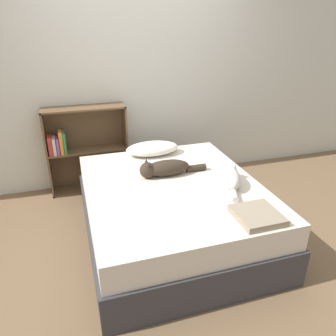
# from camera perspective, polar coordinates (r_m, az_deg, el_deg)

# --- Properties ---
(ground_plane) EXTENTS (8.00, 8.00, 0.00)m
(ground_plane) POSITION_cam_1_polar(r_m,az_deg,el_deg) (3.23, 0.75, -11.67)
(ground_plane) COLOR brown
(wall_back) EXTENTS (8.00, 0.06, 2.50)m
(wall_back) POSITION_cam_1_polar(r_m,az_deg,el_deg) (4.00, -5.53, 15.04)
(wall_back) COLOR silver
(wall_back) RESTS_ON ground_plane
(bed) EXTENTS (1.56, 1.86, 0.56)m
(bed) POSITION_cam_1_polar(r_m,az_deg,el_deg) (3.08, 0.78, -7.55)
(bed) COLOR #333338
(bed) RESTS_ON ground_plane
(pillow) EXTENTS (0.57, 0.31, 0.13)m
(pillow) POSITION_cam_1_polar(r_m,az_deg,el_deg) (3.56, -2.76, 3.42)
(pillow) COLOR white
(pillow) RESTS_ON bed
(cat_light) EXTENTS (0.27, 0.50, 0.16)m
(cat_light) POSITION_cam_1_polar(r_m,az_deg,el_deg) (2.96, 10.94, -1.57)
(cat_light) COLOR beige
(cat_light) RESTS_ON bed
(cat_dark) EXTENTS (0.66, 0.18, 0.17)m
(cat_dark) POSITION_cam_1_polar(r_m,az_deg,el_deg) (3.07, -0.67, -0.04)
(cat_dark) COLOR #33281E
(cat_dark) RESTS_ON bed
(bookshelf) EXTENTS (0.92, 0.26, 1.01)m
(bookshelf) POSITION_cam_1_polar(r_m,az_deg,el_deg) (3.99, -14.40, 3.45)
(bookshelf) COLOR brown
(bookshelf) RESTS_ON ground_plane
(blanket_fold) EXTENTS (0.32, 0.34, 0.05)m
(blanket_fold) POSITION_cam_1_polar(r_m,az_deg,el_deg) (2.54, 15.25, -7.96)
(blanket_fold) COLOR gray
(blanket_fold) RESTS_ON bed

